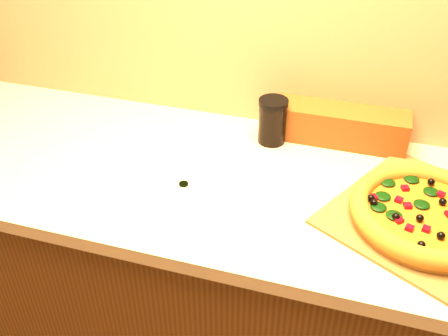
{
  "coord_description": "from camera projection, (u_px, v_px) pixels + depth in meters",
  "views": [
    {
      "loc": [
        0.3,
        0.36,
        1.7
      ],
      "look_at": [
        -0.01,
        1.38,
        0.96
      ],
      "focal_mm": 40.0,
      "sensor_mm": 36.0,
      "label": 1
    }
  ],
  "objects": [
    {
      "name": "pizza_peel",
      "position": [
        428.0,
        214.0,
        1.23
      ],
      "size": [
        0.55,
        0.63,
        0.01
      ],
      "rotation": [
        0.0,
        0.0,
        -0.49
      ],
      "color": "brown",
      "rests_on": "countertop"
    },
    {
      "name": "bottle_cap",
      "position": [
        184.0,
        184.0,
        1.33
      ],
      "size": [
        0.03,
        0.03,
        0.01
      ],
      "primitive_type": "cylinder",
      "rotation": [
        0.0,
        0.0,
        -0.31
      ],
      "color": "black",
      "rests_on": "countertop"
    },
    {
      "name": "cabinet",
      "position": [
        231.0,
        292.0,
        1.64
      ],
      "size": [
        2.8,
        0.65,
        0.86
      ],
      "primitive_type": "cube",
      "color": "#4B2810",
      "rests_on": "ground"
    },
    {
      "name": "bread_bag",
      "position": [
        341.0,
        124.0,
        1.49
      ],
      "size": [
        0.39,
        0.13,
        0.11
      ],
      "primitive_type": "cube",
      "rotation": [
        0.0,
        0.0,
        -0.01
      ],
      "color": "maroon",
      "rests_on": "countertop"
    },
    {
      "name": "pizza",
      "position": [
        428.0,
        213.0,
        1.19
      ],
      "size": [
        0.37,
        0.37,
        0.05
      ],
      "color": "#A76829",
      "rests_on": "pizza_peel"
    },
    {
      "name": "dark_jar",
      "position": [
        272.0,
        121.0,
        1.47
      ],
      "size": [
        0.09,
        0.09,
        0.14
      ],
      "color": "black",
      "rests_on": "countertop"
    },
    {
      "name": "countertop",
      "position": [
        232.0,
        182.0,
        1.38
      ],
      "size": [
        2.84,
        0.68,
        0.04
      ],
      "primitive_type": "cube",
      "color": "beige",
      "rests_on": "cabinet"
    }
  ]
}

